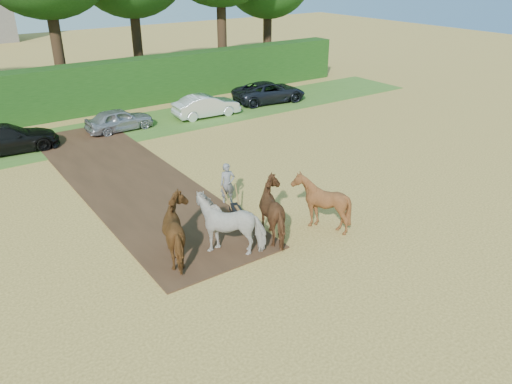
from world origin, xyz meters
TOP-DOWN VIEW (x-y plane):
  - ground at (0.00, 0.00)m, footprint 120.00×120.00m
  - earth_strip at (1.50, 7.00)m, footprint 4.50×17.00m
  - grass_verge at (0.00, 14.00)m, footprint 50.00×5.00m
  - hedgerow at (0.00, 18.50)m, footprint 46.00×1.60m
  - plough_team at (3.06, -0.43)m, footprint 6.88×4.92m
  - parked_cars at (1.36, 13.81)m, footprint 34.36×2.95m

SIDE VIEW (x-z plane):
  - ground at x=0.00m, z-range 0.00..0.00m
  - grass_verge at x=0.00m, z-range 0.00..0.03m
  - earth_strip at x=1.50m, z-range 0.00..0.05m
  - parked_cars at x=1.36m, z-range -0.03..1.39m
  - plough_team at x=3.06m, z-range -0.01..1.98m
  - hedgerow at x=0.00m, z-range 0.00..3.00m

